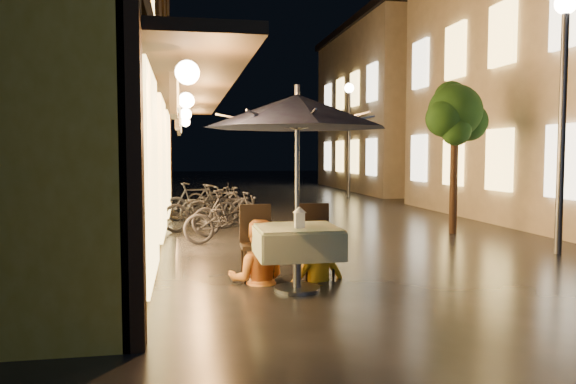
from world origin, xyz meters
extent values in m
plane|color=black|center=(0.00, 0.00, 0.00)|extent=(90.00, 90.00, 0.00)
cube|color=gold|center=(-5.75, 4.00, 3.50)|extent=(4.50, 11.00, 7.00)
cube|color=black|center=(-3.47, 4.00, 3.30)|extent=(0.12, 11.00, 0.35)
cube|color=black|center=(-2.90, 4.00, 2.75)|extent=(1.20, 10.50, 0.12)
cube|color=#F9CA66|center=(-3.44, 5.50, 4.60)|extent=(0.10, 0.90, 1.50)
cube|color=#F9CA66|center=(-3.44, 8.00, 4.60)|extent=(0.10, 0.90, 1.50)
cube|color=#F9CA66|center=(-3.44, 0.50, 1.40)|extent=(0.10, 2.20, 2.40)
cube|color=#F9CA66|center=(-3.44, 4.00, 1.40)|extent=(0.10, 2.20, 2.40)
cube|color=#F9CA66|center=(-3.44, 7.50, 1.40)|extent=(0.10, 2.20, 2.40)
cube|color=#F9CA66|center=(3.95, 3.20, 1.50)|extent=(0.10, 1.00, 1.40)
cube|color=#F9CA66|center=(3.95, 3.20, 4.30)|extent=(0.10, 1.00, 1.40)
cube|color=#F9CA66|center=(3.95, 5.40, 1.50)|extent=(0.10, 1.00, 1.40)
cube|color=#F9CA66|center=(3.95, 5.40, 4.30)|extent=(0.10, 1.00, 1.40)
cube|color=#F9CA66|center=(3.95, 7.60, 1.50)|extent=(0.10, 1.00, 1.40)
cube|color=#F9CA66|center=(3.95, 7.60, 4.30)|extent=(0.10, 1.00, 1.40)
cube|color=#F9CA66|center=(3.95, 9.80, 1.50)|extent=(0.10, 1.00, 1.40)
cube|color=#F9CA66|center=(3.95, 9.80, 4.30)|extent=(0.10, 1.00, 1.40)
cube|color=#BAA88E|center=(7.50, 18.00, 3.50)|extent=(7.00, 10.00, 7.00)
cube|color=black|center=(7.50, 18.00, 7.15)|extent=(7.30, 10.30, 0.30)
cube|color=#F9CA66|center=(3.95, 14.20, 1.50)|extent=(0.10, 1.00, 1.40)
cube|color=#F9CA66|center=(3.95, 14.20, 4.30)|extent=(0.10, 1.00, 1.40)
cube|color=#F9CA66|center=(3.95, 16.40, 1.50)|extent=(0.10, 1.00, 1.40)
cube|color=#F9CA66|center=(3.95, 16.40, 4.30)|extent=(0.10, 1.00, 1.40)
cube|color=#F9CA66|center=(3.95, 18.60, 1.50)|extent=(0.10, 1.00, 1.40)
cube|color=#F9CA66|center=(3.95, 18.60, 4.30)|extent=(0.10, 1.00, 1.40)
cube|color=#F9CA66|center=(3.95, 20.80, 1.50)|extent=(0.10, 1.00, 1.40)
cube|color=#F9CA66|center=(3.95, 20.80, 4.30)|extent=(0.10, 1.00, 1.40)
cylinder|color=black|center=(2.40, 4.50, 1.10)|extent=(0.16, 0.16, 2.20)
sphere|color=black|center=(2.40, 4.50, 2.50)|extent=(1.10, 1.10, 1.10)
sphere|color=black|center=(2.75, 4.60, 2.30)|extent=(0.80, 0.80, 0.80)
sphere|color=black|center=(2.10, 4.35, 2.35)|extent=(0.76, 0.76, 0.76)
sphere|color=black|center=(2.45, 4.80, 2.80)|extent=(0.70, 0.70, 0.70)
sphere|color=black|center=(2.30, 4.25, 2.10)|extent=(0.60, 0.60, 0.60)
cylinder|color=#59595E|center=(3.00, 2.00, 2.00)|extent=(0.12, 0.12, 4.00)
sphere|color=#FFE5C3|center=(3.00, 2.00, 4.05)|extent=(0.36, 0.36, 0.36)
cylinder|color=#59595E|center=(3.00, 14.00, 2.00)|extent=(0.12, 0.12, 4.00)
sphere|color=#FFE5C3|center=(3.00, 14.00, 4.05)|extent=(0.36, 0.36, 0.36)
cylinder|color=#59595E|center=(-1.72, 0.36, 0.36)|extent=(0.10, 0.10, 0.72)
cylinder|color=#59595E|center=(-1.72, 0.36, 0.02)|extent=(0.56, 0.56, 0.04)
cube|color=#2B502E|center=(-1.72, 0.36, 0.75)|extent=(0.95, 0.95, 0.06)
cube|color=#2B502E|center=(-1.24, 0.36, 0.58)|extent=(0.04, 0.95, 0.33)
cube|color=#2B502E|center=(-2.19, 0.36, 0.58)|extent=(0.04, 0.95, 0.33)
cube|color=#2B502E|center=(-1.72, 0.83, 0.58)|extent=(0.95, 0.04, 0.33)
cube|color=#2B502E|center=(-1.72, -0.12, 0.58)|extent=(0.95, 0.04, 0.33)
cylinder|color=#59595E|center=(-1.72, 0.36, 1.15)|extent=(0.05, 0.05, 2.30)
cone|color=black|center=(-1.72, 0.36, 2.15)|extent=(2.20, 2.20, 0.40)
cylinder|color=#59595E|center=(-1.72, 0.36, 2.40)|extent=(0.06, 0.06, 0.12)
cube|color=black|center=(-2.12, 1.01, 0.45)|extent=(0.42, 0.42, 0.05)
cube|color=black|center=(-2.12, 1.20, 0.70)|extent=(0.42, 0.04, 0.55)
cylinder|color=black|center=(-2.30, 0.83, 0.21)|extent=(0.04, 0.04, 0.43)
cylinder|color=black|center=(-1.94, 0.83, 0.21)|extent=(0.04, 0.04, 0.43)
cylinder|color=black|center=(-2.30, 1.19, 0.21)|extent=(0.04, 0.04, 0.43)
cylinder|color=black|center=(-1.94, 1.19, 0.21)|extent=(0.04, 0.04, 0.43)
cube|color=black|center=(-1.32, 1.01, 0.45)|extent=(0.42, 0.42, 0.05)
cube|color=black|center=(-1.32, 1.20, 0.70)|extent=(0.42, 0.04, 0.55)
cylinder|color=black|center=(-1.50, 0.83, 0.21)|extent=(0.04, 0.04, 0.43)
cylinder|color=black|center=(-1.14, 0.83, 0.21)|extent=(0.04, 0.04, 0.43)
cylinder|color=black|center=(-1.50, 1.19, 0.21)|extent=(0.04, 0.04, 0.43)
cylinder|color=black|center=(-1.14, 1.19, 0.21)|extent=(0.04, 0.04, 0.43)
cube|color=white|center=(-1.72, 0.22, 0.87)|extent=(0.11, 0.11, 0.18)
cube|color=#FFD88C|center=(-1.72, 0.22, 0.86)|extent=(0.07, 0.07, 0.12)
cone|color=white|center=(-1.72, 0.22, 0.99)|extent=(0.16, 0.16, 0.07)
imported|color=orange|center=(-2.13, 0.89, 0.79)|extent=(0.85, 0.71, 1.58)
imported|color=orange|center=(-1.36, 0.88, 0.75)|extent=(1.08, 0.78, 1.50)
imported|color=black|center=(-2.25, 4.02, 0.43)|extent=(1.66, 0.60, 0.87)
imported|color=black|center=(-2.15, 4.95, 0.46)|extent=(1.57, 0.60, 0.92)
imported|color=#232229|center=(-2.70, 5.90, 0.46)|extent=(1.86, 1.26, 0.92)
imported|color=#232329|center=(-2.24, 6.55, 0.47)|extent=(1.58, 0.54, 0.94)
imported|color=black|center=(-2.37, 7.20, 0.42)|extent=(1.70, 0.93, 0.85)
imported|color=black|center=(-2.80, 7.81, 0.46)|extent=(1.59, 0.91, 0.92)
imported|color=black|center=(-2.22, 9.94, 0.40)|extent=(1.56, 0.63, 0.81)
camera|label=1|loc=(-3.04, -6.18, 1.66)|focal=35.00mm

